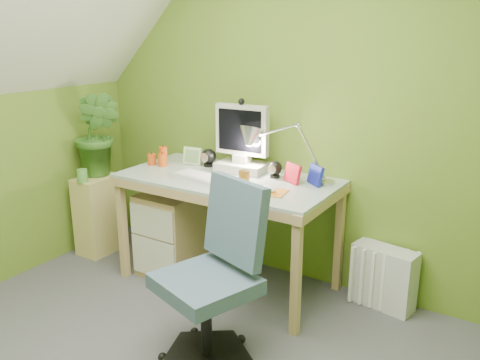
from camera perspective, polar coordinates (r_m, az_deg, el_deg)
The scene contains 19 objects.
wall_back at distance 3.47m, azimuth 5.39°, elevation 7.96°, with size 3.20×0.01×2.40m, color olive.
desk at distance 3.50m, azimuth -1.36°, elevation -5.75°, with size 1.44×0.72×0.77m, color tan, non-canonical shape.
monitor at distance 3.46m, azimuth 0.24°, elevation 5.28°, with size 0.39×0.23×0.53m, color #B8B1A6, non-canonical shape.
speaker_left at distance 3.63m, azimuth -3.54°, elevation 2.55°, with size 0.11×0.11×0.13m, color black, non-canonical shape.
speaker_right at distance 3.36m, azimuth 3.95°, elevation 1.18°, with size 0.09×0.09×0.11m, color black, non-canonical shape.
keyboard at distance 3.31m, azimuth -3.91°, elevation 0.16°, with size 0.47×0.15×0.02m, color silver.
mousepad at distance 3.07m, azimuth 3.03°, elevation -1.32°, with size 0.23×0.16×0.01m, color orange.
mouse at distance 3.06m, azimuth 3.04°, elevation -1.02°, with size 0.12×0.07×0.04m, color white.
amber_tumbler at distance 3.20m, azimuth 0.47°, elevation 0.27°, with size 0.07×0.07×0.09m, color #8A5A14.
candle_cluster at distance 3.72m, azimuth -9.01°, elevation 2.66°, with size 0.16×0.14×0.12m, color #D44912, non-canonical shape.
photo_frame_red at distance 3.25m, azimuth 5.93°, elevation 0.75°, with size 0.14×0.02×0.12m, color red.
photo_frame_blue at distance 3.23m, azimuth 8.46°, elevation 0.56°, with size 0.15×0.02×0.13m, color #162097.
photo_frame_green at distance 3.69m, azimuth -5.35°, elevation 2.71°, with size 0.15×0.02×0.12m, color #C2D995.
desk_lamp at distance 3.24m, azimuth 7.00°, elevation 4.57°, with size 0.52×0.22×0.55m, color silver, non-canonical shape.
side_ledge at distance 4.18m, azimuth -15.48°, elevation -3.73°, with size 0.23×0.35×0.62m, color tan.
potted_plant at distance 4.04m, azimuth -15.66°, elevation 5.00°, with size 0.36×0.29×0.66m, color #346521.
green_cup at distance 3.96m, azimuth -17.28°, elevation 0.46°, with size 0.08×0.08×0.10m, color #5EA343.
task_chair at distance 2.67m, azimuth -3.91°, elevation -11.28°, with size 0.52×0.52×0.94m, color #3B5162, non-canonical shape.
radiator at distance 3.42m, azimuth 15.80°, elevation -10.46°, with size 0.40×0.16×0.40m, color silver.
Camera 1 is at (1.57, -1.45, 1.72)m, focal length 38.00 mm.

